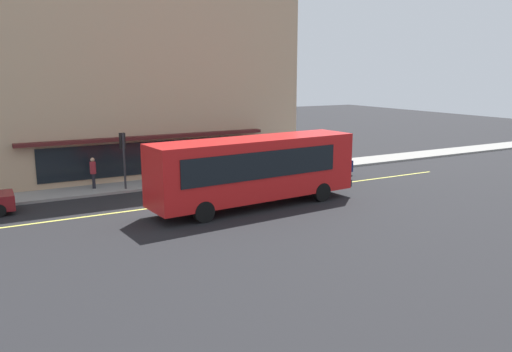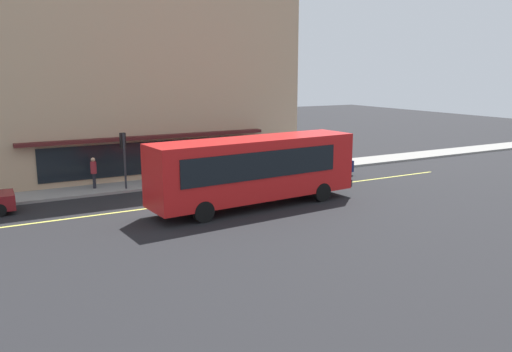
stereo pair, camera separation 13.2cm
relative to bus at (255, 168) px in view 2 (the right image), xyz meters
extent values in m
plane|color=black|center=(-3.03, 2.17, -1.99)|extent=(120.00, 120.00, 0.00)
cube|color=gray|center=(-3.03, 7.33, -1.91)|extent=(80.00, 2.53, 0.15)
cube|color=#D8D14C|center=(-3.03, 2.17, -1.98)|extent=(36.00, 0.16, 0.01)
cube|color=tan|center=(-2.81, 14.11, 5.07)|extent=(21.92, 11.05, 14.11)
cube|color=#4C1919|center=(-2.81, 8.34, 0.81)|extent=(15.35, 0.70, 0.20)
cube|color=black|center=(-2.81, 8.56, -0.49)|extent=(13.15, 0.08, 2.00)
cube|color=red|center=(-0.04, 0.00, 0.01)|extent=(11.16, 3.34, 3.00)
cube|color=black|center=(5.40, 0.41, 0.37)|extent=(0.28, 2.10, 1.80)
cube|color=black|center=(-0.43, 1.24, 0.37)|extent=(8.78, 0.73, 1.32)
cube|color=black|center=(-0.24, -1.29, 0.37)|extent=(8.78, 0.73, 1.32)
cube|color=#0CF259|center=(5.47, 0.42, 1.26)|extent=(0.23, 1.90, 0.36)
cube|color=#2D2D33|center=(5.50, 0.42, -1.24)|extent=(0.34, 2.41, 0.40)
cylinder|color=black|center=(3.39, 1.39, -1.49)|extent=(1.02, 0.38, 1.00)
cylinder|color=black|center=(3.56, -0.86, -1.49)|extent=(1.02, 0.38, 1.00)
cylinder|color=black|center=(-3.63, 0.85, -1.49)|extent=(1.02, 0.38, 1.00)
cylinder|color=black|center=(-3.46, -1.40, -1.49)|extent=(1.02, 0.38, 1.00)
cylinder|color=#2D2D33|center=(-4.90, 6.54, -0.24)|extent=(0.12, 0.12, 3.20)
cube|color=black|center=(-4.90, 6.74, 0.91)|extent=(0.30, 0.30, 0.90)
sphere|color=red|center=(-4.90, 6.91, 1.18)|extent=(0.18, 0.18, 0.18)
sphere|color=orange|center=(-4.90, 6.91, 0.91)|extent=(0.18, 0.18, 0.18)
sphere|color=green|center=(-4.90, 6.91, 0.64)|extent=(0.18, 0.18, 0.18)
cube|color=#B7BABF|center=(0.63, 4.93, -1.39)|extent=(4.32, 1.84, 0.75)
cube|color=black|center=(0.48, 4.93, -0.74)|extent=(2.42, 1.53, 0.55)
cylinder|color=black|center=(2.06, 5.74, -1.67)|extent=(0.64, 0.23, 0.64)
cylinder|color=black|center=(2.04, 4.10, -1.67)|extent=(0.64, 0.23, 0.64)
cylinder|color=black|center=(-0.78, 5.76, -1.67)|extent=(0.64, 0.23, 0.64)
cylinder|color=black|center=(-0.80, 4.12, -1.67)|extent=(0.64, 0.23, 0.64)
cube|color=navy|center=(7.48, 4.82, -1.39)|extent=(4.37, 1.97, 0.75)
cube|color=black|center=(7.33, 4.83, -0.74)|extent=(2.47, 1.61, 0.55)
cylinder|color=black|center=(8.93, 5.58, -1.67)|extent=(0.65, 0.25, 0.64)
cylinder|color=black|center=(8.86, 3.95, -1.67)|extent=(0.65, 0.25, 0.64)
cylinder|color=black|center=(6.09, 5.70, -1.67)|extent=(0.65, 0.25, 0.64)
cylinder|color=black|center=(6.02, 4.06, -1.67)|extent=(0.65, 0.25, 0.64)
cylinder|color=black|center=(-6.47, 7.50, -1.40)|extent=(0.18, 0.18, 0.87)
cylinder|color=maroon|center=(-6.47, 7.50, -0.62)|extent=(0.34, 0.34, 0.69)
sphere|color=tan|center=(-6.47, 7.50, -0.16)|extent=(0.24, 0.24, 0.24)
camera|label=1|loc=(-12.44, -22.36, 4.79)|focal=36.17mm
camera|label=2|loc=(-12.33, -22.42, 4.79)|focal=36.17mm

